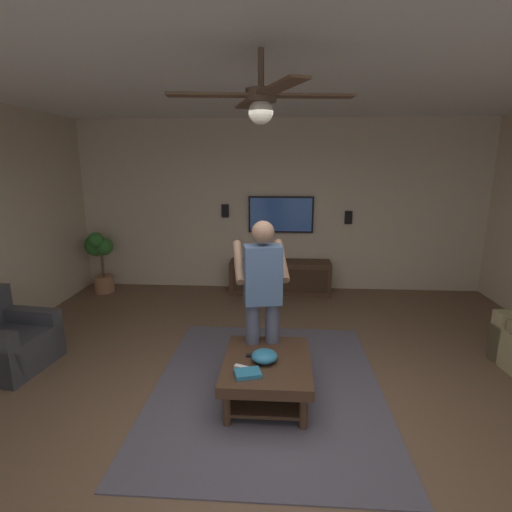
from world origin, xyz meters
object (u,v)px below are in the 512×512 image
(media_console, at_px, (280,277))
(tv, at_px, (281,215))
(armchair, at_px, (3,343))
(book, at_px, (248,373))
(potted_plant_tall, at_px, (100,255))
(vase_round, at_px, (252,254))
(remote_white, at_px, (242,367))
(bowl, at_px, (264,356))
(coffee_table, at_px, (267,370))
(person_standing, at_px, (262,291))
(wall_speaker_right, at_px, (225,211))
(wall_speaker_left, at_px, (348,217))
(ceiling_fan, at_px, (261,100))
(remote_black, at_px, (254,356))

(media_console, height_order, tv, tv)
(armchair, xyz_separation_m, tv, (2.97, -2.96, 1.03))
(book, bearing_deg, potted_plant_tall, -65.35)
(book, bearing_deg, vase_round, -102.41)
(tv, distance_m, remote_white, 3.68)
(media_console, distance_m, bowl, 3.18)
(coffee_table, bearing_deg, vase_round, 6.77)
(person_standing, xyz_separation_m, wall_speaker_right, (3.00, 0.79, 0.44))
(media_console, xyz_separation_m, book, (-3.42, 0.26, 0.14))
(bowl, xyz_separation_m, wall_speaker_left, (3.43, -1.27, 0.82))
(vase_round, relative_size, wall_speaker_right, 1.00)
(bowl, xyz_separation_m, book, (-0.25, 0.13, -0.04))
(armchair, bearing_deg, potted_plant_tall, 98.83)
(coffee_table, height_order, wall_speaker_right, wall_speaker_right)
(armchair, distance_m, person_standing, 2.87)
(armchair, xyz_separation_m, ceiling_fan, (-1.03, -2.83, 2.28))
(bowl, distance_m, ceiling_fan, 2.19)
(person_standing, relative_size, remote_black, 10.93)
(remote_white, distance_m, wall_speaker_left, 3.95)
(book, bearing_deg, armchair, -30.26)
(remote_white, distance_m, wall_speaker_right, 3.75)
(ceiling_fan, bearing_deg, person_standing, 2.07)
(armchair, distance_m, book, 2.79)
(armchair, distance_m, vase_round, 3.73)
(person_standing, bearing_deg, ceiling_fan, 171.10)
(armchair, xyz_separation_m, book, (-0.68, -2.70, 0.14))
(armchair, height_order, tv, tv)
(tv, height_order, remote_black, tv)
(coffee_table, bearing_deg, remote_black, 69.24)
(remote_black, bearing_deg, ceiling_fan, 98.05)
(bowl, bearing_deg, armchair, 81.23)
(vase_round, bearing_deg, bowl, -173.70)
(remote_black, distance_m, wall_speaker_right, 3.55)
(person_standing, xyz_separation_m, vase_round, (2.76, 0.31, -0.27))
(wall_speaker_left, height_order, ceiling_fan, ceiling_fan)
(coffee_table, xyz_separation_m, remote_black, (0.05, 0.12, 0.12))
(wall_speaker_right, bearing_deg, media_console, -104.83)
(wall_speaker_right, bearing_deg, bowl, -166.32)
(potted_plant_tall, height_order, bowl, potted_plant_tall)
(wall_speaker_right, bearing_deg, person_standing, -165.21)
(potted_plant_tall, bearing_deg, book, -139.28)
(wall_speaker_left, bearing_deg, wall_speaker_right, 90.00)
(wall_speaker_left, bearing_deg, person_standing, 156.43)
(coffee_table, distance_m, tv, 3.52)
(book, relative_size, wall_speaker_left, 1.00)
(potted_plant_tall, height_order, remote_black, potted_plant_tall)
(tv, height_order, potted_plant_tall, tv)
(book, distance_m, ceiling_fan, 2.18)
(coffee_table, relative_size, vase_round, 4.55)
(armchair, relative_size, wall_speaker_right, 4.09)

